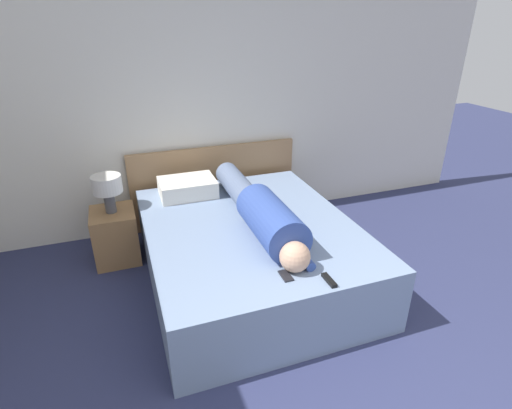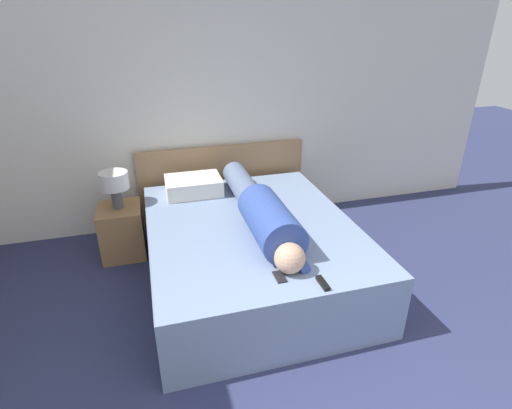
{
  "view_description": "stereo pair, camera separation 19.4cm",
  "coord_description": "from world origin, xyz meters",
  "px_view_note": "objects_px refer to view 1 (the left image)",
  "views": [
    {
      "loc": [
        -1.07,
        -0.35,
        2.11
      ],
      "look_at": [
        -0.12,
        2.3,
        0.78
      ],
      "focal_mm": 28.0,
      "sensor_mm": 36.0,
      "label": 1
    },
    {
      "loc": [
        -0.89,
        -0.41,
        2.11
      ],
      "look_at": [
        -0.12,
        2.3,
        0.78
      ],
      "focal_mm": 28.0,
      "sensor_mm": 36.0,
      "label": 2
    }
  ],
  "objects_px": {
    "nightstand": "(116,235)",
    "person_lying": "(261,211)",
    "tv_remote": "(329,280)",
    "pillow_near_headboard": "(187,187)",
    "cell_phone": "(286,276)",
    "bed": "(250,251)",
    "table_lamp": "(107,187)"
  },
  "relations": [
    {
      "from": "bed",
      "to": "cell_phone",
      "type": "distance_m",
      "value": 0.84
    },
    {
      "from": "pillow_near_headboard",
      "to": "table_lamp",
      "type": "bearing_deg",
      "value": -175.11
    },
    {
      "from": "pillow_near_headboard",
      "to": "cell_phone",
      "type": "distance_m",
      "value": 1.61
    },
    {
      "from": "person_lying",
      "to": "pillow_near_headboard",
      "type": "bearing_deg",
      "value": 117.57
    },
    {
      "from": "nightstand",
      "to": "tv_remote",
      "type": "xyz_separation_m",
      "value": [
        1.32,
        -1.65,
        0.3
      ]
    },
    {
      "from": "person_lying",
      "to": "bed",
      "type": "bearing_deg",
      "value": 133.07
    },
    {
      "from": "pillow_near_headboard",
      "to": "person_lying",
      "type": "bearing_deg",
      "value": -62.43
    },
    {
      "from": "cell_phone",
      "to": "bed",
      "type": "bearing_deg",
      "value": 88.85
    },
    {
      "from": "bed",
      "to": "person_lying",
      "type": "height_order",
      "value": "person_lying"
    },
    {
      "from": "cell_phone",
      "to": "pillow_near_headboard",
      "type": "bearing_deg",
      "value": 102.84
    },
    {
      "from": "table_lamp",
      "to": "person_lying",
      "type": "bearing_deg",
      "value": -34.1
    },
    {
      "from": "bed",
      "to": "table_lamp",
      "type": "height_order",
      "value": "table_lamp"
    },
    {
      "from": "cell_phone",
      "to": "nightstand",
      "type": "bearing_deg",
      "value": 125.58
    },
    {
      "from": "nightstand",
      "to": "person_lying",
      "type": "xyz_separation_m",
      "value": [
        1.16,
        -0.79,
        0.43
      ]
    },
    {
      "from": "table_lamp",
      "to": "pillow_near_headboard",
      "type": "bearing_deg",
      "value": 4.89
    },
    {
      "from": "table_lamp",
      "to": "tv_remote",
      "type": "height_order",
      "value": "table_lamp"
    },
    {
      "from": "tv_remote",
      "to": "cell_phone",
      "type": "bearing_deg",
      "value": 148.56
    },
    {
      "from": "nightstand",
      "to": "pillow_near_headboard",
      "type": "xyz_separation_m",
      "value": [
        0.72,
        0.06,
        0.36
      ]
    },
    {
      "from": "nightstand",
      "to": "person_lying",
      "type": "bearing_deg",
      "value": -34.1
    },
    {
      "from": "person_lying",
      "to": "cell_phone",
      "type": "xyz_separation_m",
      "value": [
        -0.09,
        -0.72,
        -0.14
      ]
    },
    {
      "from": "bed",
      "to": "tv_remote",
      "type": "distance_m",
      "value": 1.01
    },
    {
      "from": "bed",
      "to": "table_lamp",
      "type": "relative_size",
      "value": 5.98
    },
    {
      "from": "nightstand",
      "to": "pillow_near_headboard",
      "type": "bearing_deg",
      "value": 4.89
    },
    {
      "from": "bed",
      "to": "cell_phone",
      "type": "bearing_deg",
      "value": -91.15
    },
    {
      "from": "table_lamp",
      "to": "person_lying",
      "type": "height_order",
      "value": "person_lying"
    },
    {
      "from": "person_lying",
      "to": "tv_remote",
      "type": "height_order",
      "value": "person_lying"
    },
    {
      "from": "person_lying",
      "to": "nightstand",
      "type": "bearing_deg",
      "value": 145.9
    },
    {
      "from": "table_lamp",
      "to": "tv_remote",
      "type": "bearing_deg",
      "value": -51.38
    },
    {
      "from": "bed",
      "to": "pillow_near_headboard",
      "type": "xyz_separation_m",
      "value": [
        -0.37,
        0.77,
        0.35
      ]
    },
    {
      "from": "tv_remote",
      "to": "cell_phone",
      "type": "distance_m",
      "value": 0.29
    },
    {
      "from": "bed",
      "to": "cell_phone",
      "type": "relative_size",
      "value": 16.14
    },
    {
      "from": "nightstand",
      "to": "table_lamp",
      "type": "distance_m",
      "value": 0.5
    }
  ]
}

